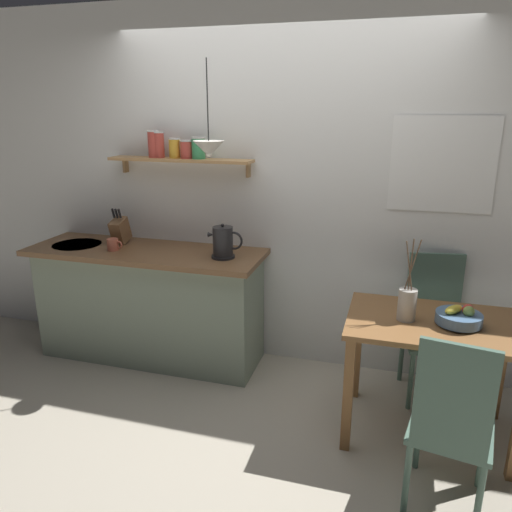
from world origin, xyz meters
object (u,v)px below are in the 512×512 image
Objects in this scene: electric_kettle at (223,243)px; knife_block at (120,230)px; fruit_bowl at (459,317)px; twig_vase at (407,304)px; dining_chair_near at (451,422)px; dining_table at (433,341)px; dining_chair_far at (435,321)px; pendant_lamp at (209,148)px; coffee_mug_by_sink at (113,245)px.

electric_kettle is 0.92m from knife_block.
fruit_bowl is 0.52× the size of twig_vase.
twig_vase reaches higher than dining_chair_near.
electric_kettle is at bearing 165.67° from dining_table.
dining_chair_near is 3.78× the size of electric_kettle.
dining_table is 1.01× the size of dining_chair_far.
dining_chair_near is 0.73m from twig_vase.
twig_vase is at bearing 110.55° from dining_chair_near.
fruit_bowl is at bearing -11.57° from knife_block.
dining_chair_far reaches higher than dining_chair_near.
pendant_lamp is at bearing 150.07° from dining_chair_near.
pendant_lamp is at bearing -112.54° from electric_kettle.
dining_table is 1.02× the size of dining_chair_near.
fruit_bowl reaches higher than dining_table.
dining_chair_far is 3.38× the size of knife_block.
knife_block is at bearing 166.75° from twig_vase.
electric_kettle is 0.89× the size of knife_block.
fruit_bowl is (0.13, -0.02, 0.18)m from dining_table.
coffee_mug_by_sink reaches higher than dining_chair_near.
pendant_lamp reaches higher than twig_vase.
knife_block reaches higher than coffee_mug_by_sink.
twig_vase is 2.18m from coffee_mug_by_sink.
twig_vase is at bearing -12.04° from pendant_lamp.
electric_kettle is at bearing 3.59° from coffee_mug_by_sink.
dining_chair_far is at bearing 6.23° from electric_kettle.
pendant_lamp is at bearing -169.82° from dining_chair_far.
dining_chair_near is at bearing -29.93° from pendant_lamp.
dining_chair_far is at bearing 10.18° from pendant_lamp.
dining_chair_far is at bearing 69.02° from twig_vase.
pendant_lamp reaches higher than dining_chair_far.
knife_block is (-2.19, 0.51, 0.17)m from twig_vase.
twig_vase is (-0.21, -0.56, 0.33)m from dining_chair_far.
coffee_mug_by_sink is at bearing 172.20° from fruit_bowl.
dining_chair_far is at bearing 90.74° from dining_chair_near.
twig_vase is 3.95× the size of coffee_mug_by_sink.
electric_kettle is (-1.44, 0.37, 0.39)m from dining_table.
fruit_bowl is (0.08, -0.55, 0.28)m from dining_chair_far.
pendant_lamp reaches higher than electric_kettle.
coffee_mug_by_sink is 1.11m from pendant_lamp.
pendant_lamp is at bearing 170.28° from dining_table.
coffee_mug_by_sink is at bearing 158.14° from dining_chair_near.
coffee_mug_by_sink is (-0.87, -0.05, -0.07)m from electric_kettle.
twig_vase reaches higher than dining_table.
knife_block is (-2.41, 1.13, 0.50)m from dining_chair_near.
dining_table is 3.90× the size of fruit_bowl.
coffee_mug_by_sink reaches higher than fruit_bowl.
dining_table is 2.43m from knife_block.
knife_block is 2.35× the size of coffee_mug_by_sink.
dining_table is 2.36m from coffee_mug_by_sink.
dining_chair_near is at bearing -21.86° from coffee_mug_by_sink.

